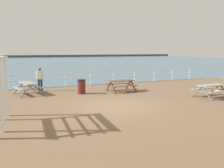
# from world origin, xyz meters

# --- Properties ---
(ground_plane) EXTENTS (30.00, 24.00, 0.20)m
(ground_plane) POSITION_xyz_m (0.00, 0.00, -0.10)
(ground_plane) COLOR brown
(sea_band) EXTENTS (142.00, 90.00, 0.01)m
(sea_band) POSITION_xyz_m (0.00, 52.75, 0.00)
(sea_band) COLOR #476B84
(sea_band) RESTS_ON ground
(distant_shoreline) EXTENTS (142.00, 6.00, 1.80)m
(distant_shoreline) POSITION_xyz_m (0.00, 95.75, 0.00)
(distant_shoreline) COLOR #4C4C47
(distant_shoreline) RESTS_ON ground
(seaward_railing) EXTENTS (23.07, 0.07, 1.08)m
(seaward_railing) POSITION_xyz_m (-0.00, 7.75, 0.76)
(seaward_railing) COLOR white
(seaward_railing) RESTS_ON ground
(picnic_table_near_left) EXTENTS (1.92, 1.67, 0.80)m
(picnic_table_near_left) POSITION_xyz_m (6.25, -0.21, 0.58)
(picnic_table_near_left) COLOR gray
(picnic_table_near_left) RESTS_ON ground
(picnic_table_near_right) EXTENTS (1.85, 1.60, 0.80)m
(picnic_table_near_right) POSITION_xyz_m (2.05, 3.83, 0.58)
(picnic_table_near_right) COLOR brown
(picnic_table_near_right) RESTS_ON ground
(picnic_table_mid_centre) EXTENTS (1.90, 2.12, 0.80)m
(picnic_table_mid_centre) POSITION_xyz_m (-4.06, 5.15, 0.58)
(picnic_table_mid_centre) COLOR gray
(picnic_table_mid_centre) RESTS_ON ground
(visitor) EXTENTS (0.50, 0.33, 1.66)m
(visitor) POSITION_xyz_m (-3.19, 6.18, 0.95)
(visitor) COLOR #1E2338
(visitor) RESTS_ON ground
(litter_bin) EXTENTS (0.55, 0.55, 0.95)m
(litter_bin) POSITION_xyz_m (-0.77, 4.00, 0.48)
(litter_bin) COLOR #591E19
(litter_bin) RESTS_ON ground
(rope_coil) EXTENTS (0.55, 0.55, 0.11)m
(rope_coil) POSITION_xyz_m (8.09, 1.07, 0.06)
(rope_coil) COLOR tan
(rope_coil) RESTS_ON ground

